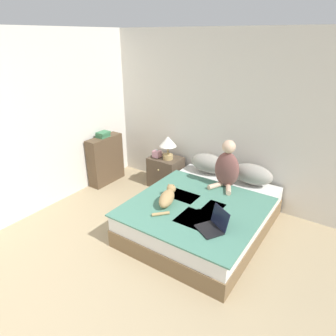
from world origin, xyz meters
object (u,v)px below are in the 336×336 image
bed (202,215)px  table_lamp (168,144)px  tissue_box (157,154)px  pillow_near (208,163)px  bookshelf (106,160)px  nightstand (166,172)px  person_sitting (227,167)px  book_stack_top (103,134)px  laptop_open (213,225)px  pillow_far (252,174)px  cat_tabby (167,197)px

bed → table_lamp: (-1.07, 0.76, 0.58)m
bed → tissue_box: (-1.29, 0.74, 0.36)m
pillow_near → bookshelf: (-1.76, -0.49, -0.18)m
nightstand → bookshelf: (-0.97, -0.46, 0.16)m
tissue_box → bookshelf: size_ratio=0.17×
person_sitting → nightstand: size_ratio=1.31×
bed → book_stack_top: book_stack_top is taller
table_lamp → bed: bearing=-35.2°
laptop_open → nightstand: bearing=170.5°
pillow_far → book_stack_top: size_ratio=2.79×
pillow_near → laptop_open: size_ratio=1.53×
pillow_near → laptop_open: pillow_near is taller
bed → pillow_far: 0.97m
table_lamp → nightstand: bearing=157.5°
table_lamp → book_stack_top: 1.13m
person_sitting → bookshelf: 2.23m
pillow_far → bookshelf: bookshelf is taller
bed → table_lamp: bearing=144.8°
bed → cat_tabby: (-0.34, -0.33, 0.32)m
laptop_open → table_lamp: size_ratio=0.96×
cat_tabby → bookshelf: bookshelf is taller
pillow_near → book_stack_top: book_stack_top is taller
table_lamp → person_sitting: bearing=-11.6°
tissue_box → book_stack_top: 0.97m
laptop_open → table_lamp: 1.97m
tissue_box → bookshelf: 0.94m
pillow_far → nightstand: bearing=-178.6°
laptop_open → tissue_box: laptop_open is taller
bookshelf → laptop_open: bearing=-18.5°
bed → pillow_far: pillow_far is taller
pillow_near → bookshelf: bookshelf is taller
pillow_near → bed: bearing=-66.7°
pillow_near → table_lamp: 0.75m
table_lamp → bookshelf: size_ratio=0.48×
pillow_far → cat_tabby: bearing=-120.9°
pillow_near → table_lamp: bearing=-174.9°
person_sitting → table_lamp: size_ratio=1.72×
bed → book_stack_top: (-2.12, 0.32, 0.66)m
pillow_near → cat_tabby: bearing=-89.3°
person_sitting → cat_tabby: person_sitting is taller
laptop_open → nightstand: size_ratio=0.73×
laptop_open → nightstand: (-1.54, 1.30, -0.24)m
pillow_near → tissue_box: 0.94m
table_lamp → laptop_open: bearing=-40.8°
person_sitting → table_lamp: 1.18m
pillow_near → person_sitting: person_sitting is taller
pillow_far → person_sitting: 0.43m
bookshelf → book_stack_top: 0.47m
nightstand → bed: bearing=-34.5°
book_stack_top → pillow_near: bearing=15.8°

